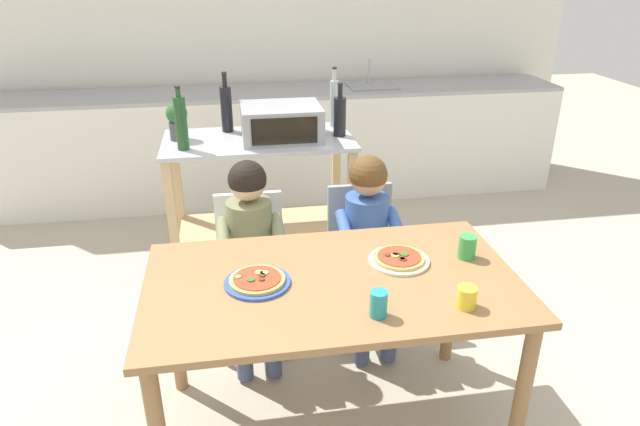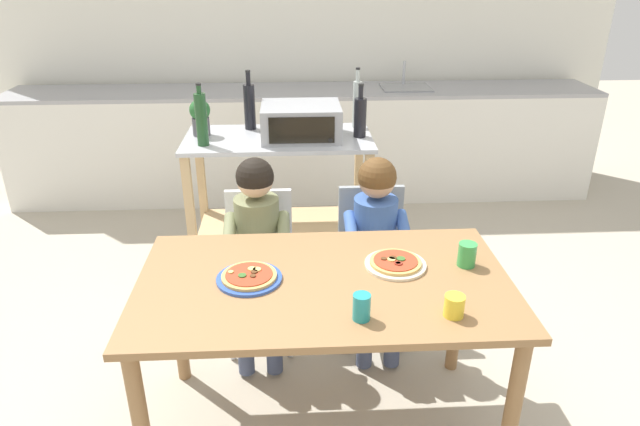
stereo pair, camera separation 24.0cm
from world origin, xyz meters
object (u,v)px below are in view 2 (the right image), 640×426
at_px(potted_herb_plant, 200,116).
at_px(drinking_cup_green, 467,255).
at_px(drinking_cup_yellow, 454,306).
at_px(toaster_oven, 301,121).
at_px(dining_chair_right, 372,253).
at_px(child_in_olive_shirt, 257,238).
at_px(bottle_dark_olive_oil, 360,116).
at_px(drinking_cup_teal, 362,307).
at_px(bottle_tall_green_wine, 357,103).
at_px(dining_chair_left, 260,258).
at_px(child_in_blue_striped_shirt, 377,233).
at_px(kitchen_island_cart, 280,184).
at_px(pizza_plate_blue_rimmed, 249,277).
at_px(bottle_squat_spirits, 250,106).
at_px(bottle_slim_sauce, 201,119).
at_px(pizza_plate_cream, 395,263).
at_px(dining_table, 324,301).

bearing_deg(potted_herb_plant, drinking_cup_green, -47.82).
bearing_deg(drinking_cup_yellow, toaster_oven, 106.83).
relative_size(dining_chair_right, child_in_olive_shirt, 0.79).
xyz_separation_m(bottle_dark_olive_oil, drinking_cup_green, (0.29, -1.29, -0.24)).
bearing_deg(drinking_cup_teal, bottle_tall_green_wine, 84.12).
relative_size(bottle_dark_olive_oil, child_in_olive_shirt, 0.31).
distance_m(dining_chair_left, drinking_cup_teal, 1.08).
bearing_deg(child_in_blue_striped_shirt, kitchen_island_cart, 121.18).
height_order(potted_herb_plant, pizza_plate_blue_rimmed, potted_herb_plant).
bearing_deg(drinking_cup_teal, bottle_squat_spirits, 104.64).
relative_size(bottle_slim_sauce, drinking_cup_green, 3.58).
bearing_deg(dining_chair_left, child_in_blue_striped_shirt, -9.80).
bearing_deg(dining_chair_right, bottle_squat_spirits, 127.36).
relative_size(bottle_tall_green_wine, pizza_plate_cream, 1.48).
relative_size(child_in_olive_shirt, drinking_cup_teal, 10.52).
bearing_deg(bottle_dark_olive_oil, potted_herb_plant, 175.10).
distance_m(bottle_tall_green_wine, child_in_olive_shirt, 1.25).
height_order(toaster_oven, pizza_plate_blue_rimmed, toaster_oven).
distance_m(dining_table, pizza_plate_blue_rimmed, 0.31).
height_order(kitchen_island_cart, bottle_squat_spirits, bottle_squat_spirits).
height_order(potted_herb_plant, child_in_blue_striped_shirt, potted_herb_plant).
bearing_deg(pizza_plate_cream, dining_chair_left, 134.76).
xyz_separation_m(bottle_tall_green_wine, dining_chair_left, (-0.60, -0.89, -0.59)).
xyz_separation_m(dining_chair_left, drinking_cup_yellow, (0.73, -0.95, 0.32)).
bearing_deg(dining_table, dining_chair_right, 67.17).
xyz_separation_m(kitchen_island_cart, dining_chair_right, (0.49, -0.69, -0.13)).
bearing_deg(bottle_squat_spirits, pizza_plate_blue_rimmed, -87.23).
height_order(dining_table, drinking_cup_green, drinking_cup_green).
bearing_deg(toaster_oven, dining_table, -87.72).
distance_m(bottle_dark_olive_oil, dining_chair_left, 1.06).
distance_m(bottle_squat_spirits, bottle_dark_olive_oil, 0.70).
xyz_separation_m(bottle_slim_sauce, pizza_plate_blue_rimmed, (0.33, -1.24, -0.30)).
relative_size(bottle_squat_spirits, child_in_olive_shirt, 0.36).
bearing_deg(drinking_cup_green, bottle_squat_spirits, 122.54).
height_order(bottle_squat_spirits, dining_chair_left, bottle_squat_spirits).
relative_size(kitchen_island_cart, bottle_slim_sauce, 3.18).
height_order(child_in_blue_striped_shirt, drinking_cup_yellow, child_in_blue_striped_shirt).
distance_m(kitchen_island_cart, drinking_cup_green, 1.54).
distance_m(kitchen_island_cart, bottle_dark_olive_oil, 0.65).
bearing_deg(bottle_dark_olive_oil, bottle_squat_spirits, 162.84).
relative_size(potted_herb_plant, pizza_plate_cream, 0.87).
height_order(bottle_slim_sauce, drinking_cup_teal, bottle_slim_sauce).
relative_size(toaster_oven, dining_table, 0.32).
distance_m(bottle_dark_olive_oil, drinking_cup_yellow, 1.66).
xyz_separation_m(dining_chair_right, drinking_cup_yellow, (0.14, -0.97, 0.32)).
bearing_deg(drinking_cup_yellow, dining_chair_right, 98.36).
bearing_deg(bottle_slim_sauce, dining_chair_left, -60.06).
height_order(bottle_tall_green_wine, bottle_slim_sauce, bottle_tall_green_wine).
relative_size(bottle_squat_spirits, dining_chair_right, 0.45).
relative_size(child_in_blue_striped_shirt, pizza_plate_blue_rimmed, 3.94).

